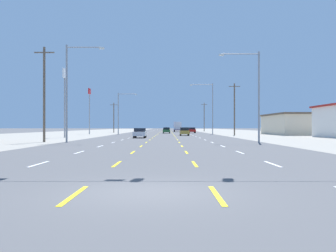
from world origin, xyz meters
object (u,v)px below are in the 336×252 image
object	(u,v)px
sedan_center_turn_mid	(167,130)
pole_sign_left_row_1	(65,88)
sedan_center_turn_far	(167,130)
streetlight_left_row_1	(121,110)
pole_sign_left_row_2	(90,102)
streetlight_right_row_0	(255,90)
streetlight_left_row_0	(71,86)
streetlight_right_row_1	(211,105)
hatchback_inner_right_near	(185,131)
sedan_inner_left_nearest	(140,133)
sedan_far_right_midfar	(192,130)
box_truck_inner_right_farther	(178,126)

from	to	relation	value
sedan_center_turn_mid	pole_sign_left_row_1	size ratio (longest dim) A/B	0.42
sedan_center_turn_far	streetlight_left_row_1	xyz separation A→B (m)	(-9.81, -36.18, 4.48)
pole_sign_left_row_2	streetlight_right_row_0	world-z (taller)	pole_sign_left_row_2
streetlight_left_row_0	streetlight_right_row_0	bearing A→B (deg)	0.00
streetlight_right_row_1	hatchback_inner_right_near	bearing A→B (deg)	-121.46
sedan_center_turn_mid	pole_sign_left_row_1	xyz separation A→B (m)	(-15.50, -35.32, 6.83)
pole_sign_left_row_2	streetlight_left_row_0	xyz separation A→B (m)	(7.11, -42.69, -1.28)
sedan_inner_left_nearest	sedan_center_turn_far	bearing A→B (deg)	86.41
pole_sign_left_row_1	streetlight_left_row_0	distance (m)	18.60
streetlight_left_row_1	pole_sign_left_row_1	bearing A→B (deg)	-104.01
hatchback_inner_right_near	streetlight_right_row_0	distance (m)	31.39
sedan_far_right_midfar	streetlight_left_row_1	world-z (taller)	streetlight_left_row_1
sedan_inner_left_nearest	hatchback_inner_right_near	distance (m)	15.87
sedan_inner_left_nearest	streetlight_left_row_1	xyz separation A→B (m)	(-6.05, 23.88, 4.48)
pole_sign_left_row_2	sedan_center_turn_far	bearing A→B (deg)	63.26
sedan_center_turn_mid	box_truck_inner_right_farther	size ratio (longest dim) A/B	0.62
hatchback_inner_right_near	sedan_center_turn_far	xyz separation A→B (m)	(-3.55, 45.97, -0.03)
sedan_center_turn_far	streetlight_right_row_1	size ratio (longest dim) A/B	0.41
hatchback_inner_right_near	streetlight_right_row_0	bearing A→B (deg)	-78.76
streetlight_right_row_0	streetlight_left_row_1	world-z (taller)	streetlight_right_row_0
sedan_center_turn_mid	sedan_center_turn_far	bearing A→B (deg)	90.15
sedan_far_right_midfar	sedan_center_turn_far	size ratio (longest dim) A/B	1.00
sedan_center_turn_far	pole_sign_left_row_1	xyz separation A→B (m)	(-15.43, -58.72, 6.83)
pole_sign_left_row_2	streetlight_left_row_1	size ratio (longest dim) A/B	1.13
sedan_far_right_midfar	streetlight_left_row_0	size ratio (longest dim) A/B	0.44
streetlight_left_row_0	streetlight_left_row_1	xyz separation A→B (m)	(0.06, 40.21, -0.69)
hatchback_inner_right_near	pole_sign_left_row_2	size ratio (longest dim) A/B	0.38
sedan_inner_left_nearest	pole_sign_left_row_1	size ratio (longest dim) A/B	0.42
box_truck_inner_right_farther	streetlight_right_row_1	size ratio (longest dim) A/B	0.66
box_truck_inner_right_farther	streetlight_right_row_1	world-z (taller)	streetlight_right_row_1
pole_sign_left_row_2	streetlight_right_row_0	bearing A→B (deg)	-58.09
hatchback_inner_right_near	streetlight_right_row_0	size ratio (longest dim) A/B	0.41
hatchback_inner_right_near	streetlight_left_row_1	xyz separation A→B (m)	(-13.36, 9.79, 4.46)
sedan_center_turn_far	box_truck_inner_right_farther	distance (m)	7.06
sedan_inner_left_nearest	streetlight_right_row_0	bearing A→B (deg)	-50.71
sedan_far_right_midfar	sedan_center_turn_far	world-z (taller)	same
hatchback_inner_right_near	sedan_center_turn_mid	xyz separation A→B (m)	(-3.49, 22.57, -0.03)
hatchback_inner_right_near	pole_sign_left_row_1	distance (m)	23.86
sedan_center_turn_far	streetlight_right_row_0	xyz separation A→B (m)	(9.60, -76.39, 4.84)
sedan_far_right_midfar	streetlight_right_row_0	bearing A→B (deg)	-87.30
pole_sign_left_row_1	streetlight_left_row_1	size ratio (longest dim) A/B	1.18
box_truck_inner_right_farther	streetlight_right_row_0	size ratio (longest dim) A/B	0.75
hatchback_inner_right_near	streetlight_right_row_0	xyz separation A→B (m)	(6.05, -30.42, 4.82)
sedan_inner_left_nearest	sedan_far_right_midfar	xyz separation A→B (m)	(10.58, 42.54, 0.00)
box_truck_inner_right_farther	streetlight_right_row_0	xyz separation A→B (m)	(6.03, -82.38, 3.76)
hatchback_inner_right_near	pole_sign_left_row_1	world-z (taller)	pole_sign_left_row_1
pole_sign_left_row_1	sedan_center_turn_mid	bearing A→B (deg)	66.31
sedan_far_right_midfar	streetlight_right_row_0	world-z (taller)	streetlight_right_row_0
sedan_inner_left_nearest	hatchback_inner_right_near	world-z (taller)	hatchback_inner_right_near
streetlight_left_row_0	streetlight_right_row_1	bearing A→B (deg)	64.23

